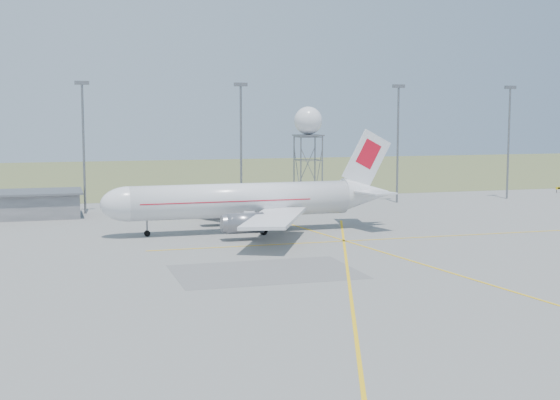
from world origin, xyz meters
name	(u,v)px	position (x,y,z in m)	size (l,w,h in m)	color
ground	(530,292)	(0.00, 0.00, 0.00)	(400.00, 400.00, 0.00)	gray
grass_strip	(211,173)	(0.00, 140.00, 0.01)	(400.00, 120.00, 0.03)	#515F34
building_grey	(17,205)	(-45.00, 64.00, 1.97)	(19.00, 10.00, 3.90)	gray
mast_a	(83,136)	(-35.00, 66.00, 12.07)	(2.20, 0.50, 20.50)	slate
mast_b	(241,135)	(-10.00, 66.00, 12.07)	(2.20, 0.50, 20.50)	slate
mast_c	(398,133)	(18.00, 66.00, 12.07)	(2.20, 0.50, 20.50)	slate
mast_d	(509,133)	(40.00, 66.00, 12.07)	(2.20, 0.50, 20.50)	slate
taxi_sign_near	(559,188)	(55.60, 72.00, 0.89)	(1.60, 0.17, 1.20)	black
airliner_main	(246,201)	(-15.58, 40.75, 4.12)	(39.47, 38.42, 13.44)	white
radar_tower	(308,151)	(0.74, 63.53, 9.35)	(4.60, 4.60, 16.66)	slate
fire_truck	(170,206)	(-22.72, 60.02, 1.53)	(8.38, 5.11, 3.18)	yellow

